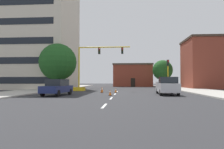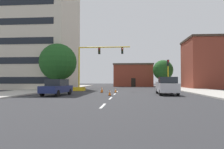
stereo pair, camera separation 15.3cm
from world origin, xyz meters
TOP-DOWN VIEW (x-y plane):
  - ground_plane at (0.00, 0.00)m, footprint 160.00×160.00m
  - sidewalk_left at (-12.31, 8.00)m, footprint 6.00×56.00m
  - sidewalk_right at (12.31, 8.00)m, footprint 6.00×56.00m
  - lane_stripe_seg_0 at (0.00, -14.00)m, footprint 0.16×2.40m
  - lane_stripe_seg_1 at (0.00, -8.50)m, footprint 0.16×2.40m
  - lane_stripe_seg_2 at (0.00, -3.00)m, footprint 0.16×2.40m
  - lane_stripe_seg_3 at (0.00, 2.50)m, footprint 0.16×2.40m
  - building_tall_left at (-16.28, 11.57)m, footprint 14.41×13.14m
  - building_brick_center at (2.87, 29.49)m, footprint 10.42×9.28m
  - building_row_right at (19.48, 15.19)m, footprint 12.72×8.88m
  - traffic_signal_gantry at (-4.93, 4.27)m, footprint 8.82×1.20m
  - traffic_light_pole_right at (7.73, 5.11)m, footprint 0.32×0.47m
  - tree_left_near at (-9.70, 5.07)m, footprint 5.95×5.95m
  - tree_right_far at (9.64, 21.19)m, footprint 4.66×4.66m
  - pickup_truck_silver at (5.94, -3.35)m, footprint 2.24×5.48m
  - sedan_navy_near_left at (-6.03, -5.58)m, footprint 2.31×4.67m
  - traffic_cone_roadside_a at (-0.35, -5.47)m, footprint 0.36×0.36m
  - traffic_cone_roadside_b at (-2.20, 2.57)m, footprint 0.36×0.36m
  - traffic_cone_roadside_c at (-0.07, -0.19)m, footprint 0.36×0.36m
  - traffic_cone_roadside_d at (-1.86, -0.51)m, footprint 0.36×0.36m

SIDE VIEW (x-z plane):
  - ground_plane at x=0.00m, z-range 0.00..0.00m
  - lane_stripe_seg_0 at x=0.00m, z-range 0.00..0.01m
  - lane_stripe_seg_1 at x=0.00m, z-range 0.00..0.01m
  - lane_stripe_seg_2 at x=0.00m, z-range 0.00..0.01m
  - lane_stripe_seg_3 at x=0.00m, z-range 0.00..0.01m
  - sidewalk_left at x=-12.31m, z-range 0.00..0.14m
  - sidewalk_right at x=12.31m, z-range 0.00..0.14m
  - traffic_cone_roadside_c at x=-0.07m, z-range -0.01..0.62m
  - traffic_cone_roadside_a at x=-0.35m, z-range -0.01..0.64m
  - traffic_cone_roadside_b at x=-2.20m, z-range -0.01..0.68m
  - traffic_cone_roadside_d at x=-1.86m, z-range -0.01..0.71m
  - sedan_navy_near_left at x=-6.03m, z-range 0.02..1.76m
  - pickup_truck_silver at x=5.94m, z-range -0.02..1.97m
  - traffic_signal_gantry at x=-4.93m, z-range -1.19..5.64m
  - building_brick_center at x=2.87m, z-range 0.01..6.05m
  - traffic_light_pole_right at x=7.73m, z-range 1.13..5.93m
  - tree_right_far at x=9.64m, z-range 0.84..7.19m
  - tree_left_near at x=-9.70m, z-range 0.79..8.34m
  - building_row_right at x=19.48m, z-range 0.01..9.99m
  - building_tall_left at x=-16.28m, z-range 0.01..23.12m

